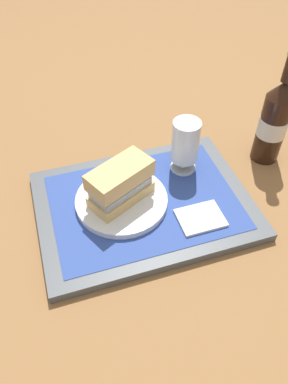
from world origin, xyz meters
The scene contains 8 objects.
ground_plane centered at (0.00, 0.00, 0.00)m, with size 3.00×3.00×0.00m, color olive.
tray centered at (0.00, 0.00, 0.01)m, with size 0.44×0.32×0.02m, color #4C5156.
placemat centered at (0.00, 0.00, 0.02)m, with size 0.38×0.27×0.00m, color #2D4793.
plate centered at (-0.05, 0.01, 0.03)m, with size 0.19×0.19×0.01m, color white.
sandwich centered at (-0.04, 0.01, 0.08)m, with size 0.14×0.12×0.08m.
beer_glass centered at (0.12, 0.07, 0.09)m, with size 0.06×0.06×0.12m.
napkin_folded centered at (0.09, -0.08, 0.02)m, with size 0.09×0.07×0.01m, color white.
beer_bottle centered at (0.33, 0.07, 0.10)m, with size 0.07×0.07×0.27m.
Camera 1 is at (-0.16, -0.50, 0.60)m, focal length 34.96 mm.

